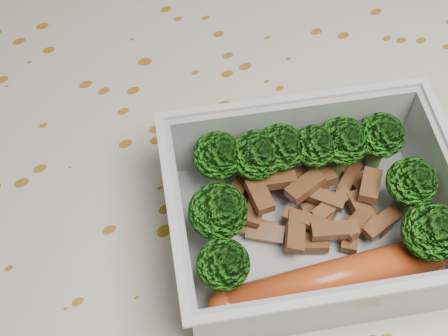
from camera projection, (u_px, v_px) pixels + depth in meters
dining_table at (237, 248)px, 0.48m from camera, size 1.40×0.90×0.75m
tablecloth at (239, 217)px, 0.44m from camera, size 1.46×0.96×0.19m
lunch_container at (311, 219)px, 0.37m from camera, size 0.20×0.18×0.06m
broccoli_florets at (308, 180)px, 0.36m from camera, size 0.15×0.13×0.05m
meat_pile at (312, 206)px, 0.38m from camera, size 0.09×0.08×0.03m
sausage at (332, 279)px, 0.35m from camera, size 0.14×0.05×0.02m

